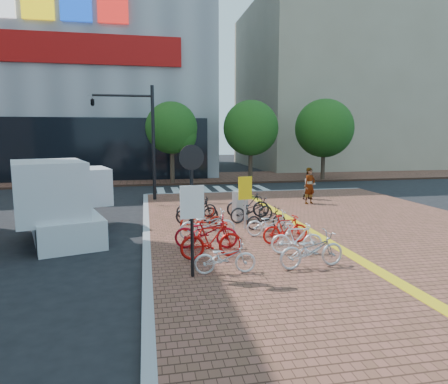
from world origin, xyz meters
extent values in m
plane|color=black|center=(0.00, 0.00, 0.00)|extent=(120.00, 120.00, 0.00)
cube|color=gold|center=(2.00, -5.00, 0.16)|extent=(0.40, 34.00, 0.01)
cube|color=gray|center=(-4.00, -5.00, 0.08)|extent=(0.25, 34.00, 0.15)
cube|color=gray|center=(3.00, 12.00, 0.08)|extent=(14.00, 0.25, 0.15)
cube|color=brown|center=(0.00, 21.00, 0.07)|extent=(70.00, 8.00, 0.15)
cube|color=gray|center=(-16.00, 32.00, 14.00)|extent=(36.00, 24.00, 28.00)
cube|color=gray|center=(18.00, 32.00, 9.00)|extent=(20.00, 18.00, 18.00)
cube|color=silver|center=(-3.00, 14.00, 0.01)|extent=(0.50, 4.00, 0.01)
cube|color=silver|center=(-2.00, 14.00, 0.01)|extent=(0.50, 4.00, 0.01)
cube|color=silver|center=(-1.00, 14.00, 0.01)|extent=(0.50, 4.00, 0.01)
cube|color=silver|center=(0.00, 14.00, 0.01)|extent=(0.50, 4.00, 0.01)
cube|color=silver|center=(1.00, 14.00, 0.01)|extent=(0.50, 4.00, 0.01)
cube|color=silver|center=(2.00, 14.00, 0.01)|extent=(0.50, 4.00, 0.01)
cube|color=silver|center=(3.00, 14.00, 0.01)|extent=(0.50, 4.00, 0.01)
cube|color=silver|center=(4.00, 14.00, 0.01)|extent=(0.50, 4.00, 0.01)
cylinder|color=#38281E|center=(-2.00, 17.50, 1.45)|extent=(0.32, 0.32, 2.60)
sphere|color=#194714|center=(-2.00, 17.50, 4.20)|extent=(3.80, 3.80, 3.80)
sphere|color=#194714|center=(-1.40, 17.20, 3.60)|extent=(2.40, 2.40, 2.40)
cylinder|color=#38281E|center=(4.00, 17.50, 1.45)|extent=(0.32, 0.32, 2.60)
sphere|color=#194714|center=(4.00, 17.50, 4.20)|extent=(4.20, 4.20, 4.20)
sphere|color=#194714|center=(4.60, 17.20, 3.60)|extent=(2.40, 2.40, 2.40)
cylinder|color=#38281E|center=(10.00, 17.50, 1.45)|extent=(0.32, 0.32, 2.60)
sphere|color=#194714|center=(10.00, 17.50, 4.20)|extent=(4.60, 4.60, 4.60)
sphere|color=#194714|center=(10.60, 17.20, 3.60)|extent=(2.40, 2.40, 2.40)
imported|color=silver|center=(-2.01, -2.50, 0.57)|extent=(1.64, 0.67, 0.84)
imported|color=#AE100C|center=(-2.14, -1.18, 0.71)|extent=(1.91, 0.71, 1.12)
imported|color=#A30B18|center=(-2.14, -0.11, 0.67)|extent=(2.09, 1.07, 1.05)
imported|color=silver|center=(-1.94, 0.95, 0.66)|extent=(1.97, 0.76, 1.02)
imported|color=red|center=(-1.96, 2.18, 0.58)|extent=(1.65, 0.63, 0.85)
imported|color=black|center=(-1.98, 3.36, 0.67)|extent=(1.74, 0.51, 1.04)
imported|color=black|center=(-1.86, 4.57, 0.61)|extent=(1.73, 0.61, 0.91)
imported|color=#BABABF|center=(0.36, -2.52, 0.65)|extent=(1.95, 0.86, 0.99)
imported|color=white|center=(0.44, -1.24, 0.63)|extent=(1.63, 0.65, 0.95)
imported|color=red|center=(0.51, -0.06, 0.63)|extent=(1.63, 0.59, 0.96)
imported|color=white|center=(0.32, 0.96, 0.60)|extent=(1.76, 0.73, 0.90)
imported|color=black|center=(0.50, 2.02, 0.57)|extent=(1.64, 0.71, 0.84)
imported|color=black|center=(0.26, 3.28, 0.65)|extent=(2.01, 1.04, 1.01)
imported|color=black|center=(0.35, 4.23, 0.71)|extent=(1.91, 0.88, 1.11)
imported|color=gray|center=(4.35, 6.94, 1.09)|extent=(0.80, 0.67, 1.88)
imported|color=#4C5160|center=(4.91, 8.28, 0.93)|extent=(0.85, 0.71, 1.57)
cube|color=#BBBBC0|center=(-0.09, 3.87, 0.75)|extent=(0.64, 0.54, 1.21)
cylinder|color=#B7B7BC|center=(-0.30, 2.21, 1.12)|extent=(0.09, 0.09, 1.95)
cube|color=yellow|center=(-0.30, 2.16, 1.72)|extent=(0.54, 0.16, 0.87)
cylinder|color=black|center=(-2.86, -2.56, 1.80)|extent=(0.10, 0.10, 3.30)
cylinder|color=black|center=(-2.86, -2.62, 3.17)|extent=(0.62, 0.13, 0.62)
cube|color=silver|center=(-2.86, -2.62, 2.07)|extent=(0.60, 0.13, 0.82)
cylinder|color=black|center=(-3.50, 9.90, 3.23)|extent=(0.18, 0.18, 6.17)
cylinder|color=black|center=(-5.04, 9.90, 5.75)|extent=(3.08, 0.12, 0.12)
imported|color=black|center=(-6.58, 9.90, 5.44)|extent=(0.27, 1.28, 0.51)
cube|color=silver|center=(-6.91, 2.78, 0.49)|extent=(3.42, 5.31, 0.98)
cube|color=silver|center=(-7.33, 4.14, 1.69)|extent=(2.59, 2.59, 1.42)
cube|color=silver|center=(-6.66, 1.95, 1.86)|extent=(2.98, 3.57, 1.97)
cylinder|color=black|center=(-8.31, 4.18, 0.38)|extent=(0.45, 0.80, 0.77)
cylinder|color=black|center=(-7.29, 0.84, 0.38)|extent=(0.45, 0.80, 0.77)
cylinder|color=black|center=(-6.54, 4.73, 0.38)|extent=(0.45, 0.80, 0.77)
cylinder|color=black|center=(-5.52, 1.38, 0.38)|extent=(0.45, 0.80, 0.77)
camera|label=1|loc=(-3.97, -12.25, 3.73)|focal=32.00mm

